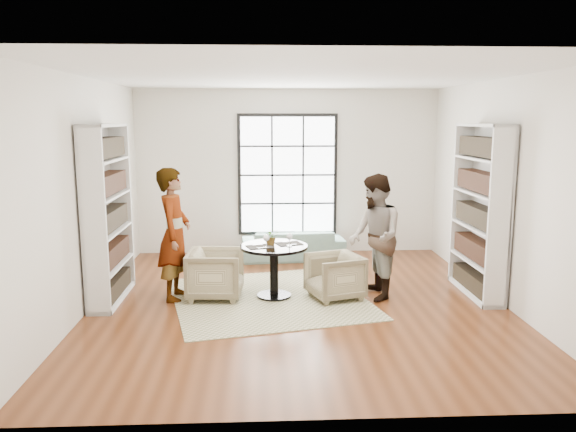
{
  "coord_description": "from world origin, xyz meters",
  "views": [
    {
      "loc": [
        -0.49,
        -7.28,
        2.47
      ],
      "look_at": [
        -0.12,
        0.4,
        1.13
      ],
      "focal_mm": 35.0,
      "sensor_mm": 36.0,
      "label": 1
    }
  ],
  "objects": [
    {
      "name": "armchair_right",
      "position": [
        0.52,
        0.18,
        0.31
      ],
      "size": [
        0.87,
        0.85,
        0.63
      ],
      "primitive_type": "imported",
      "rotation": [
        0.0,
        0.0,
        -1.25
      ],
      "color": "tan",
      "rests_on": "ground"
    },
    {
      "name": "placemat_right",
      "position": [
        -0.11,
        0.35,
        0.75
      ],
      "size": [
        0.4,
        0.35,
        0.01
      ],
      "primitive_type": "cube",
      "rotation": [
        0.0,
        0.0,
        0.31
      ],
      "color": "#272422",
      "rests_on": "pedestal_table"
    },
    {
      "name": "person_right",
      "position": [
        1.07,
        0.18,
        0.86
      ],
      "size": [
        0.73,
        0.9,
        1.73
      ],
      "primitive_type": "imported",
      "rotation": [
        0.0,
        0.0,
        -1.48
      ],
      "color": "gray",
      "rests_on": "ground"
    },
    {
      "name": "cutlery_right",
      "position": [
        -0.11,
        0.35,
        0.75
      ],
      "size": [
        0.2,
        0.25,
        0.01
      ],
      "primitive_type": null,
      "rotation": [
        0.0,
        0.0,
        0.31
      ],
      "color": "silver",
      "rests_on": "placemat_right"
    },
    {
      "name": "cutlery_left",
      "position": [
        -0.51,
        0.18,
        0.75
      ],
      "size": [
        0.2,
        0.25,
        0.01
      ],
      "primitive_type": null,
      "rotation": [
        0.0,
        0.0,
        0.31
      ],
      "color": "silver",
      "rests_on": "placemat_left"
    },
    {
      "name": "sofa",
      "position": [
        0.07,
        2.45,
        0.26
      ],
      "size": [
        1.84,
        0.83,
        0.52
      ],
      "primitive_type": "imported",
      "rotation": [
        0.0,
        0.0,
        3.22
      ],
      "color": "slate",
      "rests_on": "ground"
    },
    {
      "name": "wine_glass_left",
      "position": [
        -0.42,
        0.12,
        0.88
      ],
      "size": [
        0.08,
        0.08,
        0.18
      ],
      "color": "silver",
      "rests_on": "pedestal_table"
    },
    {
      "name": "placemat_left",
      "position": [
        -0.51,
        0.18,
        0.75
      ],
      "size": [
        0.4,
        0.35,
        0.01
      ],
      "primitive_type": "cube",
      "rotation": [
        0.0,
        0.0,
        0.31
      ],
      "color": "#272422",
      "rests_on": "pedestal_table"
    },
    {
      "name": "rug",
      "position": [
        -0.39,
        0.21,
        0.01
      ],
      "size": [
        3.07,
        3.07,
        0.01
      ],
      "primitive_type": "cube",
      "rotation": [
        0.0,
        0.0,
        0.23
      ],
      "color": "#B8AD8A",
      "rests_on": "ground"
    },
    {
      "name": "pedestal_table",
      "position": [
        -0.32,
        0.27,
        0.54
      ],
      "size": [
        0.93,
        0.93,
        0.74
      ],
      "rotation": [
        0.0,
        0.0,
        0.31
      ],
      "color": "black",
      "rests_on": "ground"
    },
    {
      "name": "room_shell",
      "position": [
        0.0,
        0.54,
        1.26
      ],
      "size": [
        6.0,
        6.01,
        6.0
      ],
      "color": "silver",
      "rests_on": "ground"
    },
    {
      "name": "ground",
      "position": [
        0.0,
        0.0,
        0.0
      ],
      "size": [
        6.0,
        6.0,
        0.0
      ],
      "primitive_type": "plane",
      "color": "#5F3016"
    },
    {
      "name": "flower_centerpiece",
      "position": [
        -0.35,
        0.28,
        0.86
      ],
      "size": [
        0.25,
        0.23,
        0.23
      ],
      "primitive_type": "imported",
      "rotation": [
        0.0,
        0.0,
        0.32
      ],
      "color": "gray",
      "rests_on": "pedestal_table"
    },
    {
      "name": "person_left",
      "position": [
        -1.68,
        0.29,
        0.91
      ],
      "size": [
        0.49,
        0.7,
        1.82
      ],
      "primitive_type": "imported",
      "rotation": [
        0.0,
        0.0,
        1.48
      ],
      "color": "gray",
      "rests_on": "ground"
    },
    {
      "name": "wine_glass_right",
      "position": [
        -0.11,
        0.19,
        0.88
      ],
      "size": [
        0.09,
        0.09,
        0.19
      ],
      "color": "silver",
      "rests_on": "pedestal_table"
    },
    {
      "name": "armchair_left",
      "position": [
        -1.13,
        0.29,
        0.34
      ],
      "size": [
        0.79,
        0.77,
        0.68
      ],
      "primitive_type": "imported",
      "rotation": [
        0.0,
        0.0,
        1.51
      ],
      "color": "tan",
      "rests_on": "ground"
    }
  ]
}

